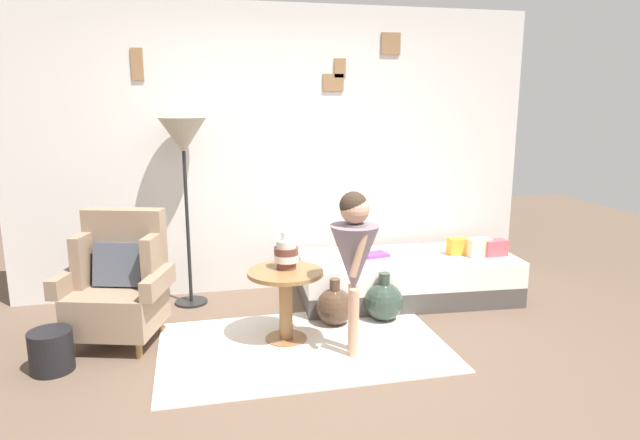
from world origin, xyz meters
name	(u,v)px	position (x,y,z in m)	size (l,w,h in m)	color
ground_plane	(331,381)	(0.00, 0.00, 0.00)	(12.00, 12.00, 0.00)	brown
gallery_wall	(280,151)	(0.00, 1.95, 1.30)	(4.80, 0.12, 2.60)	silver
rug	(303,346)	(-0.07, 0.53, 0.01)	(2.06, 1.29, 0.01)	silver
armchair	(119,284)	(-1.37, 0.97, 0.44)	(0.86, 0.74, 0.97)	#9E7042
daybed	(407,277)	(1.04, 1.32, 0.20)	(1.95, 0.93, 0.40)	#4C4742
pillow_head	(495,248)	(1.80, 1.16, 0.47)	(0.21, 0.12, 0.14)	#D64C56
pillow_mid	(479,247)	(1.65, 1.18, 0.48)	(0.20, 0.12, 0.16)	beige
pillow_back	(459,246)	(1.51, 1.27, 0.47)	(0.20, 0.12, 0.15)	orange
side_table	(286,291)	(-0.17, 0.68, 0.39)	(0.56, 0.56, 0.54)	olive
vase_striped	(286,253)	(-0.15, 0.74, 0.66)	(0.18, 0.18, 0.27)	brown
floor_lamp	(183,144)	(-0.86, 1.64, 1.41)	(0.40, 0.40, 1.62)	black
person_child	(354,252)	(0.25, 0.34, 0.75)	(0.34, 0.34, 1.17)	tan
book_on_daybed	(375,255)	(0.75, 1.37, 0.42)	(0.22, 0.16, 0.03)	#7B3987
demijohn_near	(335,306)	(0.26, 0.89, 0.15)	(0.30, 0.30, 0.38)	#473323
demijohn_far	(384,301)	(0.67, 0.89, 0.16)	(0.31, 0.31, 0.40)	#2D3D33
magazine_basket	(51,351)	(-1.77, 0.56, 0.14)	(0.28, 0.28, 0.28)	black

